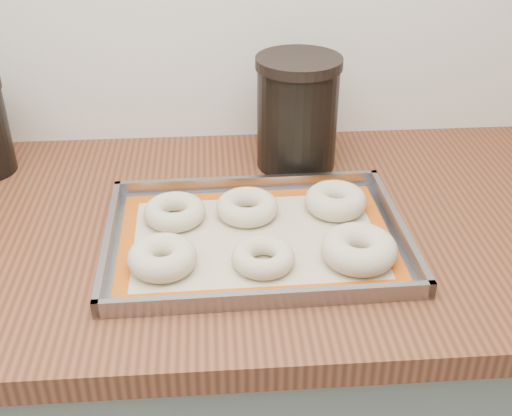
{
  "coord_description": "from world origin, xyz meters",
  "views": [
    {
      "loc": [
        0.18,
        0.78,
        1.46
      ],
      "look_at": [
        0.24,
        1.61,
        0.96
      ],
      "focal_mm": 45.0,
      "sensor_mm": 36.0,
      "label": 1
    }
  ],
  "objects": [
    {
      "name": "bagel_front_mid",
      "position": [
        0.24,
        1.53,
        0.92
      ],
      "size": [
        0.1,
        0.1,
        0.03
      ],
      "primitive_type": "torus",
      "rotation": [
        0.0,
        0.0,
        -0.14
      ],
      "color": "beige",
      "rests_on": "baking_mat"
    },
    {
      "name": "bagel_back_left",
      "position": [
        0.11,
        1.67,
        0.92
      ],
      "size": [
        0.12,
        0.12,
        0.03
      ],
      "primitive_type": "torus",
      "rotation": [
        0.0,
        0.0,
        0.2
      ],
      "color": "beige",
      "rests_on": "baking_mat"
    },
    {
      "name": "bagel_front_left",
      "position": [
        0.1,
        1.54,
        0.92
      ],
      "size": [
        0.12,
        0.12,
        0.04
      ],
      "primitive_type": "torus",
      "rotation": [
        0.0,
        0.0,
        0.28
      ],
      "color": "beige",
      "rests_on": "baking_mat"
    },
    {
      "name": "countertop",
      "position": [
        0.0,
        1.68,
        0.88
      ],
      "size": [
        3.06,
        0.68,
        0.04
      ],
      "primitive_type": "cube",
      "color": "brown",
      "rests_on": "cabinet"
    },
    {
      "name": "bagel_back_right",
      "position": [
        0.38,
        1.68,
        0.92
      ],
      "size": [
        0.11,
        0.11,
        0.04
      ],
      "primitive_type": "torus",
      "rotation": [
        0.0,
        0.0,
        -0.12
      ],
      "color": "beige",
      "rests_on": "baking_mat"
    },
    {
      "name": "canister_right",
      "position": [
        0.33,
        1.86,
        1.0
      ],
      "size": [
        0.15,
        0.15,
        0.21
      ],
      "color": "black",
      "rests_on": "countertop"
    },
    {
      "name": "bagel_front_right",
      "position": [
        0.38,
        1.54,
        0.93
      ],
      "size": [
        0.12,
        0.12,
        0.04
      ],
      "primitive_type": "torus",
      "rotation": [
        0.0,
        0.0,
        -0.09
      ],
      "color": "beige",
      "rests_on": "baking_mat"
    },
    {
      "name": "bagel_back_mid",
      "position": [
        0.23,
        1.67,
        0.92
      ],
      "size": [
        0.12,
        0.12,
        0.03
      ],
      "primitive_type": "torus",
      "rotation": [
        0.0,
        0.0,
        0.21
      ],
      "color": "beige",
      "rests_on": "baking_mat"
    },
    {
      "name": "baking_tray",
      "position": [
        0.24,
        1.61,
        0.91
      ],
      "size": [
        0.47,
        0.34,
        0.03
      ],
      "rotation": [
        0.0,
        0.0,
        0.02
      ],
      "color": "gray",
      "rests_on": "countertop"
    },
    {
      "name": "baking_mat",
      "position": [
        0.24,
        1.61,
        0.9
      ],
      "size": [
        0.42,
        0.3,
        0.0
      ],
      "rotation": [
        0.0,
        0.0,
        0.02
      ],
      "color": "#C6B793",
      "rests_on": "baking_tray"
    }
  ]
}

